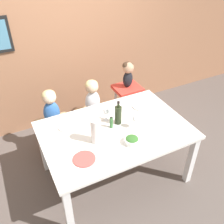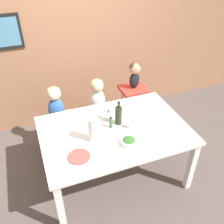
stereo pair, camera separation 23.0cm
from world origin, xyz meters
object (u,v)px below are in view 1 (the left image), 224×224
at_px(person_child_left, 50,106).
at_px(dinner_plate_front_left, 84,159).
at_px(person_child_center, 92,95).
at_px(wine_bottle, 118,115).
at_px(person_baby_right, 128,72).
at_px(wine_glass_far, 106,111).
at_px(dinner_plate_back_right, 141,106).
at_px(chair_far_center, 93,116).
at_px(salad_bowl_large, 132,140).
at_px(wine_glass_near, 135,119).
at_px(chair_far_left, 54,128).
at_px(paper_towel_roll, 96,131).
at_px(dinner_plate_back_left, 68,126).
at_px(chair_right_highchair, 127,96).

height_order(person_child_left, dinner_plate_front_left, person_child_left).
distance_m(person_child_center, wine_bottle, 0.68).
height_order(person_baby_right, wine_glass_far, person_baby_right).
relative_size(person_child_left, dinner_plate_front_left, 2.25).
bearing_deg(dinner_plate_back_right, person_child_center, 130.95).
bearing_deg(person_baby_right, wine_bottle, -126.92).
height_order(person_child_center, dinner_plate_back_right, person_child_center).
bearing_deg(chair_far_center, wine_bottle, -87.41).
distance_m(wine_glass_far, dinner_plate_back_right, 0.52).
distance_m(person_baby_right, salad_bowl_large, 1.18).
bearing_deg(wine_glass_near, chair_far_left, 130.92).
height_order(paper_towel_roll, salad_bowl_large, paper_towel_roll).
bearing_deg(dinner_plate_back_left, person_baby_right, 25.15).
relative_size(chair_far_left, dinner_plate_front_left, 2.11).
xyz_separation_m(paper_towel_roll, dinner_plate_back_right, (0.76, 0.34, -0.13)).
distance_m(person_baby_right, wine_bottle, 0.85).
distance_m(wine_bottle, dinner_plate_back_right, 0.46).
bearing_deg(paper_towel_roll, person_child_center, 69.55).
xyz_separation_m(wine_bottle, wine_glass_near, (0.13, -0.16, 0.00)).
relative_size(chair_far_center, paper_towel_roll, 1.67).
bearing_deg(person_child_left, chair_far_center, -0.19).
height_order(salad_bowl_large, dinner_plate_back_left, salad_bowl_large).
bearing_deg(chair_right_highchair, wine_glass_far, -137.09).
xyz_separation_m(chair_far_left, chair_far_center, (0.56, 0.00, 0.00)).
height_order(chair_right_highchair, person_child_left, person_child_left).
relative_size(wine_bottle, wine_glass_near, 1.77).
distance_m(person_baby_right, dinner_plate_back_right, 0.57).
distance_m(chair_far_center, dinner_plate_back_left, 0.78).
bearing_deg(dinner_plate_back_left, salad_bowl_large, -47.67).
height_order(chair_far_center, person_child_left, person_child_left).
bearing_deg(dinner_plate_back_left, wine_glass_near, -27.80).
relative_size(paper_towel_roll, wine_glass_far, 1.68).
xyz_separation_m(dinner_plate_front_left, dinner_plate_back_right, (0.96, 0.52, 0.00)).
bearing_deg(dinner_plate_back_left, dinner_plate_back_right, -1.28).
relative_size(chair_far_center, chair_right_highchair, 0.64).
height_order(wine_glass_near, dinner_plate_back_left, wine_glass_near).
bearing_deg(dinner_plate_front_left, dinner_plate_back_left, 87.80).
relative_size(chair_right_highchair, dinner_plate_back_right, 3.31).
bearing_deg(person_child_center, dinner_plate_back_right, -49.05).
xyz_separation_m(person_child_left, dinner_plate_back_left, (0.06, -0.49, -0.00)).
xyz_separation_m(chair_far_center, person_baby_right, (0.54, 0.00, 0.57)).
bearing_deg(person_child_left, dinner_plate_front_left, -87.62).
bearing_deg(person_baby_right, wine_glass_far, -136.98).
distance_m(paper_towel_roll, dinner_plate_back_left, 0.42).
relative_size(person_child_center, wine_glass_near, 3.00).
xyz_separation_m(chair_far_left, dinner_plate_back_left, (0.06, -0.49, 0.35)).
bearing_deg(salad_bowl_large, wine_bottle, 85.00).
height_order(chair_far_left, dinner_plate_front_left, dinner_plate_front_left).
bearing_deg(dinner_plate_front_left, wine_bottle, 32.61).
bearing_deg(chair_right_highchair, chair_far_center, 180.00).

